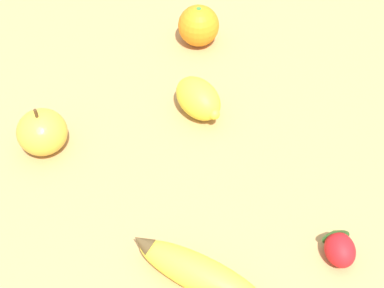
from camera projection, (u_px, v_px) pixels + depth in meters
ground_plane at (235, 166)px, 0.73m from camera, size 3.00×3.00×0.00m
banana at (200, 274)px, 0.60m from camera, size 0.17×0.12×0.04m
orange at (199, 26)px, 0.87m from camera, size 0.07×0.07×0.07m
strawberry at (339, 247)px, 0.63m from camera, size 0.06×0.05×0.04m
apple at (42, 132)px, 0.72m from camera, size 0.07×0.07×0.07m
lemon at (198, 99)px, 0.77m from camera, size 0.09×0.06×0.05m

